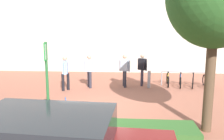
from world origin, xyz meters
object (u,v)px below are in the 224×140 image
at_px(parking_sign_post, 47,73).
at_px(bike_at_sign, 54,115).
at_px(bike_rack_cluster, 187,80).
at_px(person_suited_dark, 142,67).
at_px(person_shirt_white, 125,68).
at_px(person_casual_tan, 89,69).
at_px(bollard_steel, 149,79).
at_px(person_shirt_blue, 65,71).

xyz_separation_m(parking_sign_post, bike_at_sign, (0.07, 0.23, -1.37)).
relative_size(bike_rack_cluster, person_suited_dark, 1.53).
height_order(bike_rack_cluster, person_shirt_white, person_shirt_white).
height_order(person_shirt_white, person_casual_tan, same).
distance_m(bollard_steel, person_suited_dark, 0.83).
height_order(bike_at_sign, bollard_steel, bollard_steel).
height_order(bike_at_sign, bike_rack_cluster, bike_at_sign).
height_order(parking_sign_post, bollard_steel, parking_sign_post).
relative_size(parking_sign_post, person_casual_tan, 1.53).
relative_size(person_shirt_blue, person_suited_dark, 1.00).
distance_m(bike_rack_cluster, person_suited_dark, 2.44).
relative_size(parking_sign_post, bike_at_sign, 1.64).
bearing_deg(person_casual_tan, bollard_steel, 2.86).
relative_size(bike_at_sign, person_shirt_blue, 0.94).
xyz_separation_m(parking_sign_post, person_suited_dark, (3.13, 5.87, -0.73)).
xyz_separation_m(bike_at_sign, bollard_steel, (3.39, 5.09, 0.10)).
bearing_deg(person_shirt_white, bike_at_sign, -112.05).
xyz_separation_m(bollard_steel, person_shirt_white, (-1.28, 0.14, 0.53)).
xyz_separation_m(parking_sign_post, bollard_steel, (3.47, 5.33, -1.26)).
xyz_separation_m(person_shirt_white, person_casual_tan, (-1.83, -0.29, 0.00)).
bearing_deg(bike_rack_cluster, bike_at_sign, -134.59).
distance_m(bike_at_sign, person_shirt_blue, 4.38).
xyz_separation_m(parking_sign_post, bike_rack_cluster, (5.48, 5.72, -1.37)).
bearing_deg(bollard_steel, bike_rack_cluster, 11.13).
bearing_deg(parking_sign_post, person_shirt_white, 68.15).
distance_m(parking_sign_post, person_suited_dark, 6.69).
bearing_deg(bike_rack_cluster, person_casual_tan, -173.85).
bearing_deg(person_suited_dark, person_shirt_white, -156.73).
distance_m(bike_rack_cluster, person_shirt_blue, 6.36).
bearing_deg(parking_sign_post, bollard_steel, 56.94).
bearing_deg(person_shirt_blue, person_shirt_white, 18.37).
distance_m(bike_at_sign, person_suited_dark, 6.44).
distance_m(person_shirt_white, person_shirt_blue, 3.07).
bearing_deg(person_shirt_white, person_shirt_blue, -161.63).
xyz_separation_m(parking_sign_post, person_shirt_blue, (-0.73, 4.49, -0.73)).
relative_size(bollard_steel, person_casual_tan, 0.52).
bearing_deg(bollard_steel, person_casual_tan, -177.14).
bearing_deg(person_shirt_white, person_suited_dark, 23.27).
bearing_deg(parking_sign_post, person_shirt_blue, 99.18).
height_order(parking_sign_post, person_suited_dark, parking_sign_post).
xyz_separation_m(bike_at_sign, person_suited_dark, (3.06, 5.64, 0.63)).
height_order(person_shirt_blue, person_casual_tan, same).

